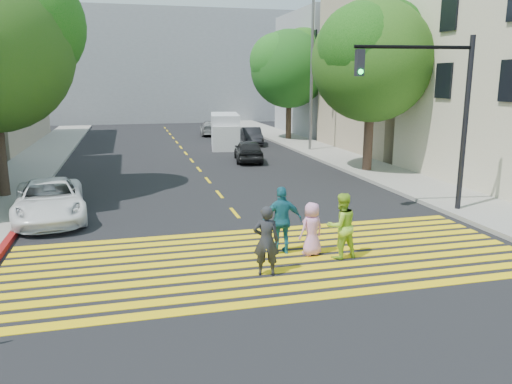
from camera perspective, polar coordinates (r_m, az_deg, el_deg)
name	(u,v)px	position (r m, az deg, el deg)	size (l,w,h in m)	color
ground	(288,277)	(11.90, 3.63, -9.69)	(120.00, 120.00, 0.00)	black
sidewalk_left	(44,155)	(33.15, -23.02, 3.94)	(3.00, 40.00, 0.15)	gray
sidewalk_right	(350,161)	(28.46, 10.69, 3.45)	(3.00, 60.00, 0.15)	gray
curb_red	(20,225)	(17.39, -25.33, -3.38)	(0.20, 8.00, 0.16)	maroon
crosswalk	(272,259)	(13.03, 1.89, -7.61)	(13.40, 5.30, 0.01)	yellow
lane_line	(183,150)	(33.44, -8.32, 4.76)	(0.12, 34.40, 0.01)	yellow
building_right_tan	(420,73)	(34.75, 18.19, 12.83)	(10.00, 10.00, 10.00)	tan
building_right_grey	(348,75)	(44.46, 10.46, 13.07)	(10.00, 10.00, 10.00)	gray
backdrop_block	(157,67)	(58.58, -11.28, 13.86)	(30.00, 8.00, 12.00)	gray
tree_right_near	(373,54)	(25.35, 13.22, 15.05)	(7.55, 7.51, 8.46)	#2F2314
tree_right_far	(290,65)	(38.47, 3.93, 14.31)	(6.39, 5.82, 8.38)	black
pedestrian_man	(266,241)	(11.74, 1.16, -5.59)	(0.61, 0.40, 1.68)	#25262B
pedestrian_woman	(341,226)	(13.04, 9.72, -3.82)	(0.84, 0.65, 1.72)	#A1D631
pedestrian_child	(312,229)	(13.17, 6.38, -4.22)	(0.70, 0.45, 1.42)	#E694C8
pedestrian_extra	(282,220)	(13.16, 2.99, -3.27)	(1.07, 0.44, 1.82)	#1D687E
white_sedan	(50,200)	(17.78, -22.53, -0.88)	(2.16, 4.69, 1.30)	white
dark_car_near	(248,150)	(28.38, -0.87, 4.79)	(1.50, 3.73, 1.27)	black
silver_car	(210,128)	(42.48, -5.23, 7.31)	(1.69, 4.16, 1.21)	#9B9B9B
dark_car_parked	(252,136)	(35.94, -0.50, 6.40)	(1.29, 3.69, 1.21)	black
white_van	(225,132)	(34.38, -3.57, 6.89)	(2.49, 5.04, 2.28)	silver
traffic_signal	(436,101)	(17.74, 19.89, 9.77)	(4.05, 0.69, 5.95)	black
street_lamp	(309,60)	(32.26, 6.08, 14.79)	(2.27, 0.59, 10.04)	slate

